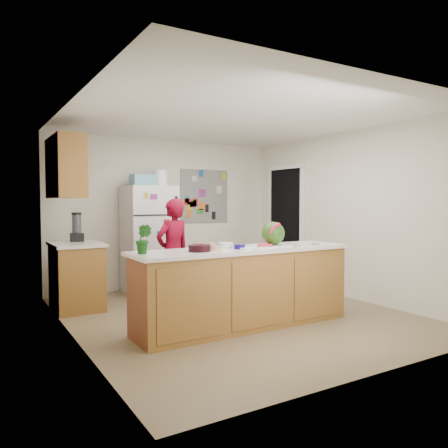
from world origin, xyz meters
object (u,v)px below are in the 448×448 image
watermelon (273,233)px  cherry_bowl (199,248)px  refrigerator (149,239)px  person (173,253)px

watermelon → cherry_bowl: size_ratio=1.18×
watermelon → refrigerator: bearing=106.3°
watermelon → cherry_bowl: (-1.04, -0.07, -0.12)m
watermelon → cherry_bowl: 1.05m
cherry_bowl → person: bearing=77.6°
watermelon → cherry_bowl: watermelon is taller
refrigerator → watermelon: size_ratio=6.08×
person → watermelon: bearing=104.4°
person → watermelon: 1.53m
watermelon → person: bearing=119.7°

